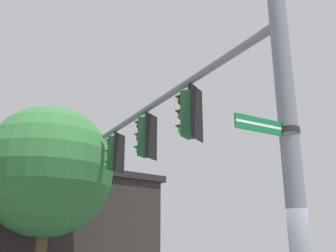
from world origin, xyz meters
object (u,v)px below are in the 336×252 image
object	(u,v)px
traffic_light_mid_inner	(145,137)
street_name_sign	(277,128)
traffic_light_mid_outer	(114,153)
traffic_light_nearest_pole	(189,114)

from	to	relation	value
traffic_light_mid_inner	street_name_sign	distance (m)	5.07
traffic_light_mid_inner	traffic_light_mid_outer	xyz separation A→B (m)	(1.08, 1.86, 0.00)
traffic_light_nearest_pole	street_name_sign	world-z (taller)	traffic_light_nearest_pole
traffic_light_mid_inner	street_name_sign	bearing A→B (deg)	-122.93
traffic_light_mid_outer	street_name_sign	bearing A→B (deg)	-122.11
traffic_light_nearest_pole	traffic_light_mid_outer	world-z (taller)	same
traffic_light_nearest_pole	street_name_sign	distance (m)	3.01
traffic_light_mid_inner	street_name_sign	world-z (taller)	traffic_light_mid_inner
traffic_light_mid_inner	traffic_light_nearest_pole	bearing A→B (deg)	-120.20
traffic_light_mid_inner	traffic_light_mid_outer	distance (m)	2.15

